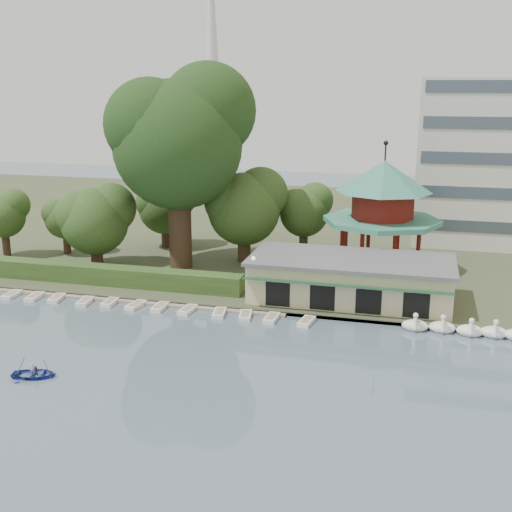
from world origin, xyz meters
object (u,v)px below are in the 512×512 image
(pavilion, at_px, (383,205))
(big_tree, at_px, (180,134))
(rowboat_with_passengers, at_px, (34,371))
(dock, at_px, (111,298))
(boathouse, at_px, (351,278))

(pavilion, distance_m, big_tree, 22.35)
(rowboat_with_passengers, bearing_deg, big_tree, 88.60)
(pavilion, xyz_separation_m, big_tree, (-20.82, -3.78, 7.20))
(big_tree, bearing_deg, rowboat_with_passengers, -91.40)
(dock, distance_m, rowboat_with_passengers, 16.60)
(boathouse, distance_m, rowboat_with_passengers, 28.85)
(dock, height_order, boathouse, boathouse)
(dock, height_order, pavilion, pavilion)
(rowboat_with_passengers, bearing_deg, boathouse, 47.39)
(dock, relative_size, big_tree, 1.57)
(boathouse, xyz_separation_m, pavilion, (2.00, 10.03, 5.11))
(dock, bearing_deg, boathouse, 12.24)
(big_tree, bearing_deg, boathouse, -18.36)
(boathouse, relative_size, big_tree, 0.86)
(dock, bearing_deg, rowboat_with_passengers, -81.29)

